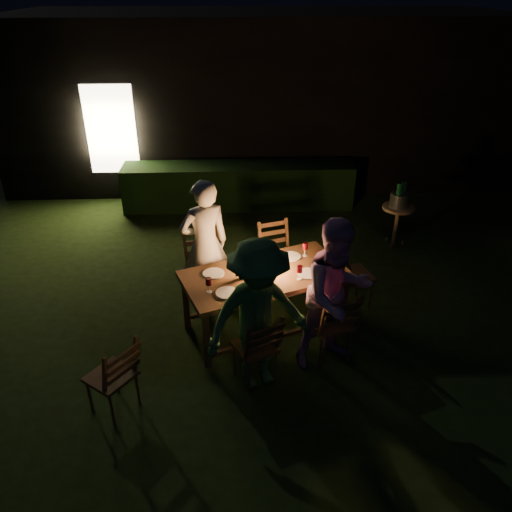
{
  "coord_description": "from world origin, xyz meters",
  "views": [
    {
      "loc": [
        -0.58,
        -4.97,
        3.76
      ],
      "look_at": [
        -0.34,
        0.2,
        0.87
      ],
      "focal_mm": 35.0,
      "sensor_mm": 36.0,
      "label": 1
    }
  ],
  "objects_px": {
    "chair_near_right": "(330,335)",
    "bottle_table": "(245,267)",
    "chair_end": "(351,285)",
    "person_opp_right": "(336,295)",
    "person_house_side": "(205,245)",
    "dining_table": "(265,279)",
    "bottle_bucket_b": "(403,196)",
    "chair_near_left": "(256,358)",
    "chair_far_left": "(208,283)",
    "chair_spare": "(114,388)",
    "lantern": "(267,258)",
    "ice_bucket": "(400,200)",
    "side_table": "(398,211)",
    "person_opp_left": "(258,316)",
    "bottle_bucket_a": "(398,198)",
    "chair_far_right": "(278,269)"
  },
  "relations": [
    {
      "from": "chair_near_left",
      "to": "chair_spare",
      "type": "bearing_deg",
      "value": 168.87
    },
    {
      "from": "dining_table",
      "to": "person_opp_right",
      "type": "bearing_deg",
      "value": -61.24
    },
    {
      "from": "chair_near_right",
      "to": "person_house_side",
      "type": "bearing_deg",
      "value": 123.72
    },
    {
      "from": "person_opp_left",
      "to": "bottle_table",
      "type": "height_order",
      "value": "person_opp_left"
    },
    {
      "from": "chair_spare",
      "to": "lantern",
      "type": "bearing_deg",
      "value": -13.08
    },
    {
      "from": "chair_far_left",
      "to": "chair_far_right",
      "type": "relative_size",
      "value": 1.09
    },
    {
      "from": "chair_end",
      "to": "bottle_bucket_a",
      "type": "xyz_separation_m",
      "value": [
        1.02,
        1.61,
        0.52
      ]
    },
    {
      "from": "side_table",
      "to": "chair_spare",
      "type": "bearing_deg",
      "value": -138.31
    },
    {
      "from": "dining_table",
      "to": "chair_end",
      "type": "bearing_deg",
      "value": 0.09
    },
    {
      "from": "side_table",
      "to": "person_opp_left",
      "type": "bearing_deg",
      "value": -127.77
    },
    {
      "from": "person_house_side",
      "to": "bottle_bucket_b",
      "type": "xyz_separation_m",
      "value": [
        2.98,
        1.53,
        -0.03
      ]
    },
    {
      "from": "chair_far_right",
      "to": "person_opp_left",
      "type": "xyz_separation_m",
      "value": [
        -0.36,
        -1.84,
        0.55
      ]
    },
    {
      "from": "chair_far_left",
      "to": "chair_spare",
      "type": "distance_m",
      "value": 2.0
    },
    {
      "from": "chair_near_right",
      "to": "chair_far_right",
      "type": "bearing_deg",
      "value": 90.43
    },
    {
      "from": "person_opp_left",
      "to": "chair_spare",
      "type": "bearing_deg",
      "value": 171.94
    },
    {
      "from": "chair_far_left",
      "to": "side_table",
      "type": "bearing_deg",
      "value": -173.92
    },
    {
      "from": "chair_end",
      "to": "person_house_side",
      "type": "height_order",
      "value": "person_house_side"
    },
    {
      "from": "side_table",
      "to": "chair_far_right",
      "type": "bearing_deg",
      "value": -149.2
    },
    {
      "from": "side_table",
      "to": "person_house_side",
      "type": "bearing_deg",
      "value": -153.03
    },
    {
      "from": "chair_near_left",
      "to": "chair_spare",
      "type": "relative_size",
      "value": 0.99
    },
    {
      "from": "lantern",
      "to": "bottle_bucket_a",
      "type": "bearing_deg",
      "value": 42.97
    },
    {
      "from": "chair_near_right",
      "to": "lantern",
      "type": "height_order",
      "value": "lantern"
    },
    {
      "from": "lantern",
      "to": "bottle_bucket_b",
      "type": "distance_m",
      "value": 3.05
    },
    {
      "from": "chair_end",
      "to": "side_table",
      "type": "bearing_deg",
      "value": 131.74
    },
    {
      "from": "chair_end",
      "to": "ice_bucket",
      "type": "xyz_separation_m",
      "value": [
        1.07,
        1.65,
        0.47
      ]
    },
    {
      "from": "bottle_bucket_b",
      "to": "chair_near_left",
      "type": "bearing_deg",
      "value": -128.63
    },
    {
      "from": "chair_near_right",
      "to": "person_house_side",
      "type": "relative_size",
      "value": 0.56
    },
    {
      "from": "chair_near_right",
      "to": "bottle_table",
      "type": "xyz_separation_m",
      "value": [
        -0.93,
        0.47,
        0.63
      ]
    },
    {
      "from": "bottle_table",
      "to": "person_house_side",
      "type": "bearing_deg",
      "value": 124.71
    },
    {
      "from": "person_opp_right",
      "to": "person_opp_left",
      "type": "distance_m",
      "value": 0.9
    },
    {
      "from": "dining_table",
      "to": "chair_far_left",
      "type": "bearing_deg",
      "value": 120.25
    },
    {
      "from": "person_opp_left",
      "to": "chair_near_left",
      "type": "bearing_deg",
      "value": 88.16
    },
    {
      "from": "chair_end",
      "to": "bottle_bucket_b",
      "type": "height_order",
      "value": "chair_end"
    },
    {
      "from": "lantern",
      "to": "bottle_table",
      "type": "relative_size",
      "value": 1.25
    },
    {
      "from": "chair_far_left",
      "to": "person_opp_right",
      "type": "relative_size",
      "value": 0.62
    },
    {
      "from": "chair_near_right",
      "to": "bottle_bucket_a",
      "type": "bearing_deg",
      "value": 43.86
    },
    {
      "from": "dining_table",
      "to": "bottle_bucket_b",
      "type": "relative_size",
      "value": 6.52
    },
    {
      "from": "lantern",
      "to": "chair_far_left",
      "type": "bearing_deg",
      "value": 145.73
    },
    {
      "from": "person_house_side",
      "to": "ice_bucket",
      "type": "xyz_separation_m",
      "value": [
        2.93,
        1.49,
        -0.08
      ]
    },
    {
      "from": "person_opp_left",
      "to": "bottle_table",
      "type": "distance_m",
      "value": 0.85
    },
    {
      "from": "person_house_side",
      "to": "person_opp_left",
      "type": "distance_m",
      "value": 1.64
    },
    {
      "from": "dining_table",
      "to": "lantern",
      "type": "height_order",
      "value": "lantern"
    },
    {
      "from": "person_house_side",
      "to": "bottle_bucket_b",
      "type": "height_order",
      "value": "person_house_side"
    },
    {
      "from": "ice_bucket",
      "to": "bottle_table",
      "type": "bearing_deg",
      "value": -138.26
    },
    {
      "from": "dining_table",
      "to": "chair_end",
      "type": "height_order",
      "value": "chair_end"
    },
    {
      "from": "dining_table",
      "to": "bottle_table",
      "type": "height_order",
      "value": "bottle_table"
    },
    {
      "from": "chair_near_left",
      "to": "side_table",
      "type": "relative_size",
      "value": 1.36
    },
    {
      "from": "person_house_side",
      "to": "ice_bucket",
      "type": "height_order",
      "value": "person_house_side"
    },
    {
      "from": "chair_end",
      "to": "person_opp_right",
      "type": "relative_size",
      "value": 0.58
    },
    {
      "from": "lantern",
      "to": "bottle_bucket_b",
      "type": "relative_size",
      "value": 1.09
    }
  ]
}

